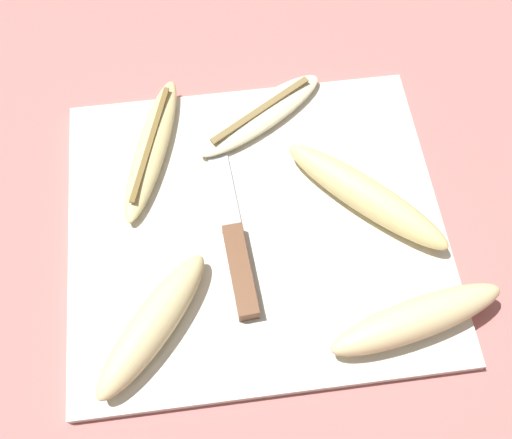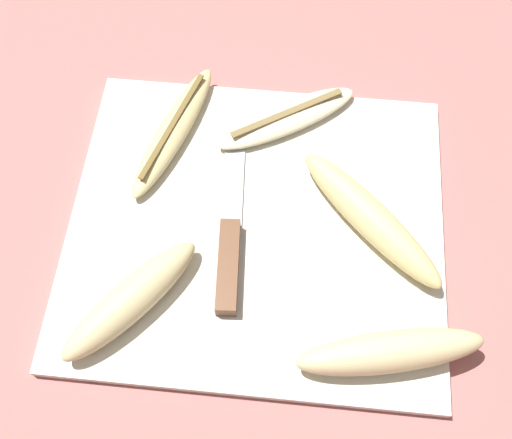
# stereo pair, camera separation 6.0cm
# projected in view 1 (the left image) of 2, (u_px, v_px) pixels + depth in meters

# --- Properties ---
(ground_plane) EXTENTS (4.00, 4.00, 0.00)m
(ground_plane) POSITION_uv_depth(u_px,v_px,m) (256.00, 229.00, 0.62)
(ground_plane) COLOR #B76B66
(cutting_board) EXTENTS (0.38, 0.34, 0.01)m
(cutting_board) POSITION_uv_depth(u_px,v_px,m) (256.00, 226.00, 0.62)
(cutting_board) COLOR silver
(cutting_board) RESTS_ON ground_plane
(knife) EXTENTS (0.03, 0.21, 0.02)m
(knife) POSITION_uv_depth(u_px,v_px,m) (237.00, 255.00, 0.59)
(knife) COLOR brown
(knife) RESTS_ON cutting_board
(banana_ripe_center) EXTENTS (0.18, 0.07, 0.04)m
(banana_ripe_center) POSITION_uv_depth(u_px,v_px,m) (417.00, 319.00, 0.55)
(banana_ripe_center) COLOR beige
(banana_ripe_center) RESTS_ON cutting_board
(banana_golden_short) EXTENTS (0.16, 0.16, 0.04)m
(banana_golden_short) POSITION_uv_depth(u_px,v_px,m) (366.00, 195.00, 0.61)
(banana_golden_short) COLOR #EDD689
(banana_golden_short) RESTS_ON cutting_board
(banana_mellow_near) EXTENTS (0.13, 0.15, 0.03)m
(banana_mellow_near) POSITION_uv_depth(u_px,v_px,m) (153.00, 324.00, 0.55)
(banana_mellow_near) COLOR beige
(banana_mellow_near) RESTS_ON cutting_board
(banana_spotted_left) EXTENTS (0.09, 0.19, 0.02)m
(banana_spotted_left) POSITION_uv_depth(u_px,v_px,m) (152.00, 148.00, 0.64)
(banana_spotted_left) COLOR #DBC684
(banana_spotted_left) RESTS_ON cutting_board
(banana_bright_far) EXTENTS (0.16, 0.12, 0.02)m
(banana_bright_far) POSITION_uv_depth(u_px,v_px,m) (260.00, 115.00, 0.66)
(banana_bright_far) COLOR beige
(banana_bright_far) RESTS_ON cutting_board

